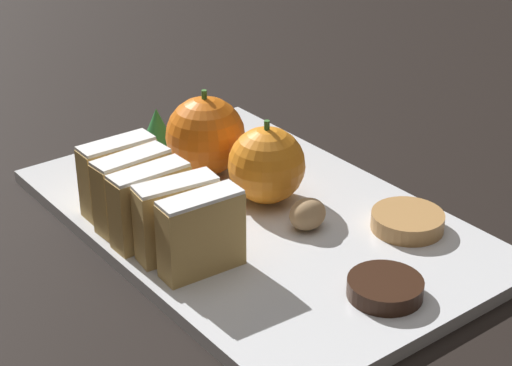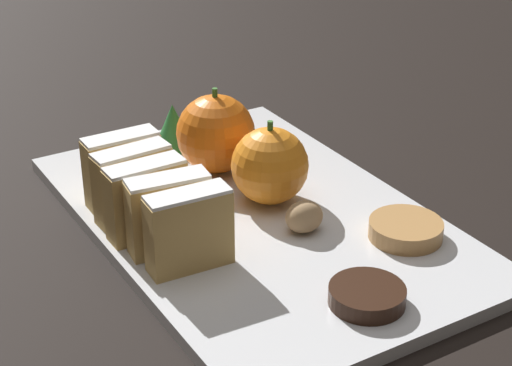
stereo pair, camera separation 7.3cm
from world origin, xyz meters
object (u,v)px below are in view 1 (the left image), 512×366
(walnut, at_px, (308,214))
(chocolate_cookie, at_px, (387,287))
(orange_near, at_px, (267,165))
(orange_far, at_px, (205,136))

(walnut, bearing_deg, chocolate_cookie, -98.98)
(orange_near, relative_size, chocolate_cookie, 1.35)
(orange_far, height_order, chocolate_cookie, orange_far)
(orange_far, relative_size, walnut, 2.50)
(orange_near, distance_m, orange_far, 0.08)
(orange_far, xyz_separation_m, chocolate_cookie, (-0.01, -0.25, -0.03))
(orange_near, distance_m, walnut, 0.06)
(orange_near, bearing_deg, walnut, -93.79)
(walnut, bearing_deg, orange_far, 92.73)
(orange_near, bearing_deg, chocolate_cookie, -97.15)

